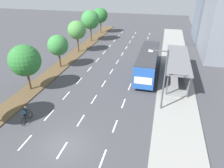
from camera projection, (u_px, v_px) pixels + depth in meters
name	position (u px, v px, depth m)	size (l,w,h in m)	color
ground_plane	(65.00, 146.00, 17.35)	(140.00, 140.00, 0.00)	#424247
median_strip	(72.00, 57.00, 36.29)	(2.60, 52.00, 0.12)	brown
sidewalk_right	(175.00, 66.00, 32.45)	(4.50, 52.00, 0.15)	gray
lane_divider_left	(94.00, 64.00, 33.39)	(0.14, 46.61, 0.01)	white
lane_divider_center	(115.00, 66.00, 32.62)	(0.14, 46.61, 0.01)	white
lane_divider_right	(136.00, 69.00, 31.86)	(0.14, 46.61, 0.01)	white
bus_shelter	(179.00, 66.00, 27.97)	(2.90, 11.60, 2.86)	gray
bus	(148.00, 61.00, 29.12)	(2.54, 11.29, 3.37)	#2356B2
cyclist	(26.00, 115.00, 19.94)	(0.46, 1.82, 1.71)	black
median_tree_second	(25.00, 61.00, 24.13)	(3.75, 3.75, 5.68)	brown
median_tree_third	(58.00, 45.00, 30.68)	(3.08, 3.08, 4.98)	brown
median_tree_fourth	(77.00, 30.00, 36.88)	(3.30, 3.30, 5.66)	brown
median_tree_fifth	(90.00, 20.00, 43.14)	(3.88, 3.88, 6.39)	brown
median_tree_farthest	(100.00, 15.00, 49.74)	(3.53, 3.53, 5.93)	brown
streetlight	(163.00, 77.00, 20.36)	(1.91, 0.24, 6.50)	#4C4C51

